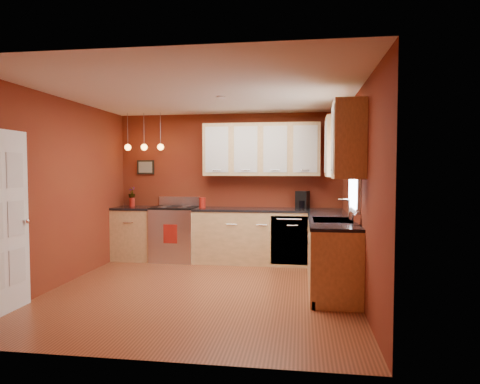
# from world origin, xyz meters

# --- Properties ---
(floor) EXTENTS (4.20, 4.20, 0.00)m
(floor) POSITION_xyz_m (0.00, 0.00, 0.00)
(floor) COLOR brown
(floor) RESTS_ON ground
(ceiling) EXTENTS (4.00, 4.20, 0.02)m
(ceiling) POSITION_xyz_m (0.00, 0.00, 2.60)
(ceiling) COLOR silver
(ceiling) RESTS_ON wall_back
(wall_back) EXTENTS (4.00, 0.02, 2.60)m
(wall_back) POSITION_xyz_m (0.00, 2.10, 1.30)
(wall_back) COLOR maroon
(wall_back) RESTS_ON floor
(wall_front) EXTENTS (4.00, 0.02, 2.60)m
(wall_front) POSITION_xyz_m (0.00, -2.10, 1.30)
(wall_front) COLOR maroon
(wall_front) RESTS_ON floor
(wall_left) EXTENTS (0.02, 4.20, 2.60)m
(wall_left) POSITION_xyz_m (-2.00, 0.00, 1.30)
(wall_left) COLOR maroon
(wall_left) RESTS_ON floor
(wall_right) EXTENTS (0.02, 4.20, 2.60)m
(wall_right) POSITION_xyz_m (2.00, 0.00, 1.30)
(wall_right) COLOR maroon
(wall_right) RESTS_ON floor
(base_cabinets_back_left) EXTENTS (0.70, 0.60, 0.90)m
(base_cabinets_back_left) POSITION_xyz_m (-1.65, 1.80, 0.45)
(base_cabinets_back_left) COLOR #E8B97C
(base_cabinets_back_left) RESTS_ON floor
(base_cabinets_back_right) EXTENTS (2.54, 0.60, 0.90)m
(base_cabinets_back_right) POSITION_xyz_m (0.73, 1.80, 0.45)
(base_cabinets_back_right) COLOR #E8B97C
(base_cabinets_back_right) RESTS_ON floor
(base_cabinets_right) EXTENTS (0.60, 2.10, 0.90)m
(base_cabinets_right) POSITION_xyz_m (1.70, 0.45, 0.45)
(base_cabinets_right) COLOR #E8B97C
(base_cabinets_right) RESTS_ON floor
(counter_back_left) EXTENTS (0.70, 0.62, 0.04)m
(counter_back_left) POSITION_xyz_m (-1.65, 1.80, 0.92)
(counter_back_left) COLOR black
(counter_back_left) RESTS_ON base_cabinets_back_left
(counter_back_right) EXTENTS (2.54, 0.62, 0.04)m
(counter_back_right) POSITION_xyz_m (0.73, 1.80, 0.92)
(counter_back_right) COLOR black
(counter_back_right) RESTS_ON base_cabinets_back_right
(counter_right) EXTENTS (0.62, 2.10, 0.04)m
(counter_right) POSITION_xyz_m (1.70, 0.45, 0.92)
(counter_right) COLOR black
(counter_right) RESTS_ON base_cabinets_right
(gas_range) EXTENTS (0.76, 0.64, 1.11)m
(gas_range) POSITION_xyz_m (-0.92, 1.80, 0.48)
(gas_range) COLOR silver
(gas_range) RESTS_ON floor
(dishwasher_front) EXTENTS (0.60, 0.02, 0.80)m
(dishwasher_front) POSITION_xyz_m (1.10, 1.51, 0.45)
(dishwasher_front) COLOR silver
(dishwasher_front) RESTS_ON base_cabinets_back_right
(sink) EXTENTS (0.50, 0.70, 0.33)m
(sink) POSITION_xyz_m (1.70, 0.30, 0.92)
(sink) COLOR gray
(sink) RESTS_ON counter_right
(window) EXTENTS (0.06, 1.02, 1.22)m
(window) POSITION_xyz_m (1.97, 0.30, 1.69)
(window) COLOR white
(window) RESTS_ON wall_right
(door_left_wall) EXTENTS (0.12, 0.82, 2.05)m
(door_left_wall) POSITION_xyz_m (-1.97, -1.20, 1.03)
(door_left_wall) COLOR white
(door_left_wall) RESTS_ON floor
(upper_cabinets_back) EXTENTS (2.00, 0.35, 0.90)m
(upper_cabinets_back) POSITION_xyz_m (0.60, 1.93, 1.95)
(upper_cabinets_back) COLOR #E8B97C
(upper_cabinets_back) RESTS_ON wall_back
(upper_cabinets_right) EXTENTS (0.35, 1.95, 0.90)m
(upper_cabinets_right) POSITION_xyz_m (1.82, 0.32, 1.95)
(upper_cabinets_right) COLOR #E8B97C
(upper_cabinets_right) RESTS_ON wall_right
(wall_picture) EXTENTS (0.32, 0.03, 0.26)m
(wall_picture) POSITION_xyz_m (-1.55, 2.08, 1.65)
(wall_picture) COLOR black
(wall_picture) RESTS_ON wall_back
(pendant_lights) EXTENTS (0.71, 0.11, 0.66)m
(pendant_lights) POSITION_xyz_m (-1.45, 1.75, 2.01)
(pendant_lights) COLOR gray
(pendant_lights) RESTS_ON ceiling
(red_canister) EXTENTS (0.12, 0.12, 0.18)m
(red_canister) POSITION_xyz_m (-0.41, 1.76, 1.03)
(red_canister) COLOR maroon
(red_canister) RESTS_ON counter_back_right
(red_vase) EXTENTS (0.10, 0.10, 0.16)m
(red_vase) POSITION_xyz_m (-1.75, 1.90, 1.02)
(red_vase) COLOR maroon
(red_vase) RESTS_ON counter_back_left
(flowers) EXTENTS (0.15, 0.15, 0.22)m
(flowers) POSITION_xyz_m (-1.75, 1.90, 1.19)
(flowers) COLOR maroon
(flowers) RESTS_ON red_vase
(coffee_maker) EXTENTS (0.25, 0.25, 0.30)m
(coffee_maker) POSITION_xyz_m (1.31, 1.94, 1.08)
(coffee_maker) COLOR black
(coffee_maker) RESTS_ON counter_back_right
(soap_pump) EXTENTS (0.09, 0.09, 0.19)m
(soap_pump) POSITION_xyz_m (1.95, -0.22, 1.04)
(soap_pump) COLOR white
(soap_pump) RESTS_ON counter_right
(dish_towel) EXTENTS (0.23, 0.02, 0.32)m
(dish_towel) POSITION_xyz_m (-0.90, 1.47, 0.52)
(dish_towel) COLOR maroon
(dish_towel) RESTS_ON gas_range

